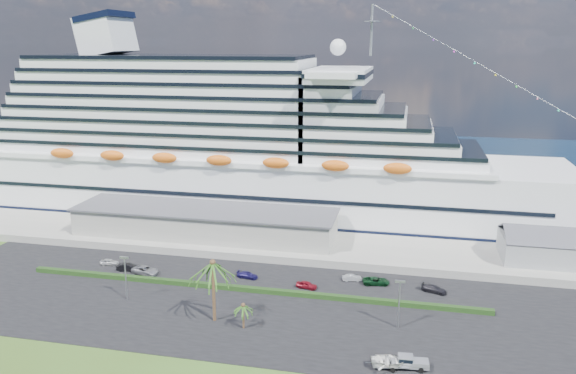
% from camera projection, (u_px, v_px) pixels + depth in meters
% --- Properties ---
extents(ground, '(420.00, 420.00, 0.00)m').
position_uv_depth(ground, '(267.00, 339.00, 87.89)').
color(ground, '#3C541C').
rests_on(ground, ground).
extents(asphalt_lot, '(140.00, 38.00, 0.12)m').
position_uv_depth(asphalt_lot, '(282.00, 308.00, 98.28)').
color(asphalt_lot, black).
rests_on(asphalt_lot, ground).
extents(wharf, '(240.00, 20.00, 1.80)m').
position_uv_depth(wharf, '(311.00, 246.00, 125.51)').
color(wharf, gray).
rests_on(wharf, ground).
extents(water, '(420.00, 160.00, 0.02)m').
position_uv_depth(water, '(353.00, 166.00, 210.87)').
color(water, '#0B1E32').
rests_on(water, ground).
extents(cruise_ship, '(191.00, 38.00, 54.00)m').
position_uv_depth(cruise_ship, '(247.00, 153.00, 148.70)').
color(cruise_ship, silver).
rests_on(cruise_ship, ground).
extents(terminal_building, '(61.00, 15.00, 6.30)m').
position_uv_depth(terminal_building, '(205.00, 221.00, 129.63)').
color(terminal_building, gray).
rests_on(terminal_building, wharf).
extents(port_shed, '(24.00, 12.31, 7.37)m').
position_uv_depth(port_shed, '(563.00, 249.00, 113.91)').
color(port_shed, gray).
rests_on(port_shed, wharf).
extents(hedge, '(88.00, 1.10, 0.90)m').
position_uv_depth(hedge, '(246.00, 289.00, 104.53)').
color(hedge, black).
rests_on(hedge, asphalt_lot).
extents(lamp_post_left, '(1.60, 0.35, 8.27)m').
position_uv_depth(lamp_post_left, '(125.00, 273.00, 99.89)').
color(lamp_post_left, gray).
rests_on(lamp_post_left, asphalt_lot).
extents(lamp_post_right, '(1.60, 0.35, 8.27)m').
position_uv_depth(lamp_post_right, '(399.00, 298.00, 90.00)').
color(lamp_post_right, gray).
rests_on(lamp_post_right, asphalt_lot).
extents(palm_tall, '(8.82, 8.82, 11.13)m').
position_uv_depth(palm_tall, '(213.00, 270.00, 91.43)').
color(palm_tall, '#47301E').
rests_on(palm_tall, ground).
extents(palm_short, '(3.53, 3.53, 4.56)m').
position_uv_depth(palm_short, '(243.00, 308.00, 90.27)').
color(palm_short, '#47301E').
rests_on(palm_short, ground).
extents(parked_car_0, '(3.95, 2.02, 1.29)m').
position_uv_depth(parked_car_0, '(109.00, 262.00, 116.82)').
color(parked_car_0, '#B5B6B8').
rests_on(parked_car_0, asphalt_lot).
extents(parked_car_1, '(4.73, 2.12, 1.51)m').
position_uv_depth(parked_car_1, '(128.00, 267.00, 113.91)').
color(parked_car_1, black).
rests_on(parked_car_1, asphalt_lot).
extents(parked_car_2, '(5.95, 3.61, 1.54)m').
position_uv_depth(parked_car_2, '(145.00, 270.00, 112.25)').
color(parked_car_2, gray).
rests_on(parked_car_2, asphalt_lot).
extents(parked_car_3, '(4.46, 2.37, 1.23)m').
position_uv_depth(parked_car_3, '(247.00, 275.00, 110.39)').
color(parked_car_3, '#1D1752').
rests_on(parked_car_3, asphalt_lot).
extents(parked_car_4, '(4.19, 2.24, 1.36)m').
position_uv_depth(parked_car_4, '(307.00, 285.00, 105.75)').
color(parked_car_4, maroon).
rests_on(parked_car_4, asphalt_lot).
extents(parked_car_5, '(3.89, 2.08, 1.22)m').
position_uv_depth(parked_car_5, '(352.00, 278.00, 109.07)').
color(parked_car_5, '#A2A4A9').
rests_on(parked_car_5, asphalt_lot).
extents(parked_car_6, '(5.41, 3.15, 1.42)m').
position_uv_depth(parked_car_6, '(376.00, 281.00, 107.43)').
color(parked_car_6, black).
rests_on(parked_car_6, asphalt_lot).
extents(parked_car_7, '(5.09, 3.43, 1.37)m').
position_uv_depth(parked_car_7, '(434.00, 289.00, 104.08)').
color(parked_car_7, black).
rests_on(parked_car_7, asphalt_lot).
extents(pickup_truck, '(5.39, 2.31, 1.86)m').
position_uv_depth(pickup_truck, '(409.00, 362.00, 79.69)').
color(pickup_truck, black).
rests_on(pickup_truck, asphalt_lot).
extents(boat_trailer, '(6.53, 4.83, 1.81)m').
position_uv_depth(boat_trailer, '(390.00, 361.00, 79.58)').
color(boat_trailer, gray).
rests_on(boat_trailer, asphalt_lot).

